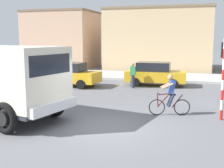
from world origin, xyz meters
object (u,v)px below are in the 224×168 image
Objects in this scene: truck_foreground at (0,78)px; cyclist at (170,95)px; pedestrian_near_kerb at (133,75)px; car_far_side at (155,74)px; traffic_light_pole at (224,68)px; car_red_near at (69,74)px.

cyclist is at bearing 21.20° from truck_foreground.
car_far_side is at bearing 48.39° from pedestrian_near_kerb.
car_far_side is (-3.74, 7.73, -1.25)m from traffic_light_pole.
truck_foreground is 1.44× the size of car_far_side.
traffic_light_pole is at bearing -1.89° from cyclist.
traffic_light_pole reaches higher than truck_foreground.
car_far_side is 2.49× the size of pedestrian_near_kerb.
cyclist is at bearing -64.85° from pedestrian_near_kerb.
car_red_near is 2.54× the size of pedestrian_near_kerb.
traffic_light_pole is 8.68m from car_far_side.
cyclist is 0.43× the size of car_far_side.
traffic_light_pole is (8.40, 2.40, 0.40)m from truck_foreground.
car_far_side is (4.66, 10.13, -0.85)m from truck_foreground.
car_far_side is (5.52, 1.80, 0.00)m from car_red_near.
cyclist is at bearing -77.42° from car_far_side.
pedestrian_near_kerb is at bearing 5.42° from car_red_near.
truck_foreground is 11.18m from car_far_side.
truck_foreground is 8.74m from traffic_light_pole.
truck_foreground is 9.42m from pedestrian_near_kerb.
truck_foreground reaches higher than car_red_near.
truck_foreground is at bearing -114.70° from car_far_side.
cyclist is at bearing -39.07° from car_red_near.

